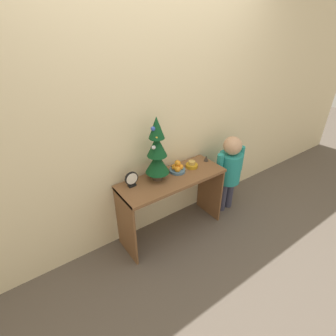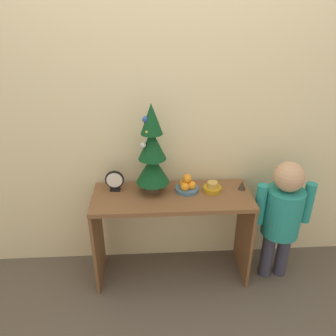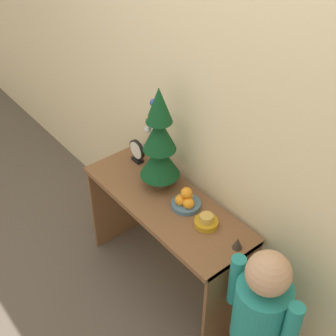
# 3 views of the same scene
# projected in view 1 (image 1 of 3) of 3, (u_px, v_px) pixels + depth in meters

# --- Properties ---
(ground_plane) EXTENTS (12.00, 12.00, 0.00)m
(ground_plane) POSITION_uv_depth(u_px,v_px,m) (183.00, 241.00, 2.73)
(ground_plane) COLOR brown
(back_wall) EXTENTS (7.00, 0.05, 2.50)m
(back_wall) POSITION_uv_depth(u_px,v_px,m) (157.00, 114.00, 2.41)
(back_wall) COLOR beige
(back_wall) RESTS_ON ground_plane
(console_table) EXTENTS (1.08, 0.40, 0.69)m
(console_table) POSITION_uv_depth(u_px,v_px,m) (172.00, 191.00, 2.61)
(console_table) COLOR brown
(console_table) RESTS_ON ground_plane
(mini_tree) EXTENTS (0.22, 0.22, 0.62)m
(mini_tree) POSITION_uv_depth(u_px,v_px,m) (157.00, 151.00, 2.35)
(mini_tree) COLOR #4C3828
(mini_tree) RESTS_ON console_table
(fruit_bowl) EXTENTS (0.16, 0.16, 0.13)m
(fruit_bowl) POSITION_uv_depth(u_px,v_px,m) (177.00, 168.00, 2.59)
(fruit_bowl) COLOR #476B84
(fruit_bowl) RESTS_ON console_table
(singing_bowl) EXTENTS (0.12, 0.12, 0.07)m
(singing_bowl) POSITION_uv_depth(u_px,v_px,m) (192.00, 165.00, 2.68)
(singing_bowl) COLOR #B78419
(singing_bowl) RESTS_ON console_table
(desk_clock) EXTENTS (0.13, 0.04, 0.15)m
(desk_clock) POSITION_uv_depth(u_px,v_px,m) (132.00, 179.00, 2.36)
(desk_clock) COLOR black
(desk_clock) RESTS_ON console_table
(figurine) EXTENTS (0.05, 0.05, 0.06)m
(figurine) POSITION_uv_depth(u_px,v_px,m) (206.00, 158.00, 2.79)
(figurine) COLOR #382D23
(figurine) RESTS_ON console_table
(child_figure) EXTENTS (0.40, 0.26, 0.93)m
(child_figure) POSITION_uv_depth(u_px,v_px,m) (230.00, 168.00, 2.93)
(child_figure) COLOR #38384C
(child_figure) RESTS_ON ground_plane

